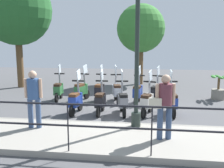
{
  "coord_description": "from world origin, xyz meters",
  "views": [
    {
      "loc": [
        -9.16,
        -0.7,
        2.5
      ],
      "look_at": [
        0.2,
        0.5,
        0.9
      ],
      "focal_mm": 40.0,
      "sensor_mm": 36.0,
      "label": 1
    }
  ],
  "objects_px": {
    "scooter_near_0": "(172,101)",
    "scooter_near_3": "(100,100)",
    "pedestrian_with_bag": "(164,102)",
    "scooter_near_1": "(147,102)",
    "scooter_far_0": "(156,93)",
    "tree_distant": "(141,29)",
    "scooter_near_4": "(76,100)",
    "tree_large": "(17,11)",
    "lamp_post_near": "(137,53)",
    "scooter_far_2": "(117,91)",
    "pedestrian_distant": "(34,95)",
    "scooter_far_1": "(138,92)",
    "scooter_far_5": "(59,89)",
    "scooter_near_2": "(123,101)",
    "scooter_far_3": "(100,90)",
    "scooter_far_4": "(81,90)",
    "potted_palm": "(218,89)"
  },
  "relations": [
    {
      "from": "scooter_near_3",
      "to": "scooter_far_0",
      "type": "xyz_separation_m",
      "value": [
        1.62,
        -1.97,
        0.0
      ]
    },
    {
      "from": "pedestrian_distant",
      "to": "scooter_near_3",
      "type": "height_order",
      "value": "pedestrian_distant"
    },
    {
      "from": "scooter_near_1",
      "to": "scooter_far_2",
      "type": "relative_size",
      "value": 1.0
    },
    {
      "from": "scooter_near_3",
      "to": "scooter_far_5",
      "type": "bearing_deg",
      "value": 51.37
    },
    {
      "from": "scooter_near_2",
      "to": "scooter_far_5",
      "type": "relative_size",
      "value": 1.0
    },
    {
      "from": "pedestrian_distant",
      "to": "scooter_near_0",
      "type": "bearing_deg",
      "value": 114.36
    },
    {
      "from": "scooter_far_2",
      "to": "pedestrian_with_bag",
      "type": "bearing_deg",
      "value": -173.09
    },
    {
      "from": "tree_distant",
      "to": "scooter_near_4",
      "type": "bearing_deg",
      "value": 162.34
    },
    {
      "from": "pedestrian_with_bag",
      "to": "scooter_near_0",
      "type": "height_order",
      "value": "pedestrian_with_bag"
    },
    {
      "from": "scooter_far_1",
      "to": "scooter_far_4",
      "type": "distance_m",
      "value": 2.4
    },
    {
      "from": "scooter_near_3",
      "to": "scooter_far_1",
      "type": "bearing_deg",
      "value": -35.73
    },
    {
      "from": "tree_large",
      "to": "scooter_near_3",
      "type": "relative_size",
      "value": 3.9
    },
    {
      "from": "scooter_near_1",
      "to": "scooter_near_3",
      "type": "distance_m",
      "value": 1.61
    },
    {
      "from": "scooter_near_0",
      "to": "scooter_far_4",
      "type": "bearing_deg",
      "value": 61.3
    },
    {
      "from": "pedestrian_with_bag",
      "to": "scooter_far_4",
      "type": "relative_size",
      "value": 1.03
    },
    {
      "from": "scooter_near_0",
      "to": "scooter_near_4",
      "type": "height_order",
      "value": "same"
    },
    {
      "from": "pedestrian_distant",
      "to": "scooter_far_3",
      "type": "distance_m",
      "value": 4.07
    },
    {
      "from": "scooter_near_0",
      "to": "scooter_near_3",
      "type": "distance_m",
      "value": 2.46
    },
    {
      "from": "lamp_post_near",
      "to": "tree_distant",
      "type": "height_order",
      "value": "lamp_post_near"
    },
    {
      "from": "pedestrian_distant",
      "to": "scooter_far_2",
      "type": "bearing_deg",
      "value": 149.02
    },
    {
      "from": "scooter_near_4",
      "to": "scooter_far_1",
      "type": "xyz_separation_m",
      "value": [
        1.75,
        -2.11,
        0.0
      ]
    },
    {
      "from": "scooter_near_0",
      "to": "scooter_far_5",
      "type": "distance_m",
      "value": 4.86
    },
    {
      "from": "scooter_far_0",
      "to": "scooter_far_5",
      "type": "bearing_deg",
      "value": 105.56
    },
    {
      "from": "tree_distant",
      "to": "scooter_near_0",
      "type": "xyz_separation_m",
      "value": [
        -6.33,
        -1.21,
        -2.76
      ]
    },
    {
      "from": "scooter_far_5",
      "to": "scooter_far_2",
      "type": "bearing_deg",
      "value": -95.89
    },
    {
      "from": "pedestrian_distant",
      "to": "scooter_far_2",
      "type": "distance_m",
      "value": 4.3
    },
    {
      "from": "scooter_near_1",
      "to": "lamp_post_near",
      "type": "bearing_deg",
      "value": -174.72
    },
    {
      "from": "scooter_near_0",
      "to": "scooter_near_3",
      "type": "height_order",
      "value": "same"
    },
    {
      "from": "scooter_near_1",
      "to": "scooter_far_0",
      "type": "xyz_separation_m",
      "value": [
        1.57,
        -0.35,
        0.0
      ]
    },
    {
      "from": "scooter_far_0",
      "to": "pedestrian_distant",
      "type": "bearing_deg",
      "value": 154.48
    },
    {
      "from": "pedestrian_with_bag",
      "to": "scooter_near_0",
      "type": "distance_m",
      "value": 2.73
    },
    {
      "from": "tree_large",
      "to": "scooter_near_1",
      "type": "height_order",
      "value": "tree_large"
    },
    {
      "from": "tree_large",
      "to": "scooter_near_0",
      "type": "distance_m",
      "value": 9.65
    },
    {
      "from": "potted_palm",
      "to": "scooter_near_3",
      "type": "height_order",
      "value": "scooter_near_3"
    },
    {
      "from": "pedestrian_distant",
      "to": "scooter_far_5",
      "type": "relative_size",
      "value": 1.03
    },
    {
      "from": "lamp_post_near",
      "to": "scooter_near_0",
      "type": "xyz_separation_m",
      "value": [
        1.77,
        -1.17,
        -1.73
      ]
    },
    {
      "from": "scooter_far_0",
      "to": "scooter_far_3",
      "type": "height_order",
      "value": "same"
    },
    {
      "from": "pedestrian_distant",
      "to": "tree_large",
      "type": "distance_m",
      "value": 8.26
    },
    {
      "from": "pedestrian_distant",
      "to": "scooter_far_2",
      "type": "relative_size",
      "value": 1.03
    },
    {
      "from": "scooter_far_1",
      "to": "tree_large",
      "type": "bearing_deg",
      "value": 75.6
    },
    {
      "from": "potted_palm",
      "to": "scooter_near_4",
      "type": "distance_m",
      "value": 6.32
    },
    {
      "from": "pedestrian_distant",
      "to": "tree_large",
      "type": "height_order",
      "value": "tree_large"
    },
    {
      "from": "tree_large",
      "to": "scooter_near_1",
      "type": "relative_size",
      "value": 3.9
    },
    {
      "from": "scooter_near_2",
      "to": "scooter_far_0",
      "type": "relative_size",
      "value": 1.0
    },
    {
      "from": "scooter_near_1",
      "to": "scooter_far_1",
      "type": "bearing_deg",
      "value": 29.23
    },
    {
      "from": "potted_palm",
      "to": "scooter_far_5",
      "type": "distance_m",
      "value": 6.95
    },
    {
      "from": "pedestrian_with_bag",
      "to": "pedestrian_distant",
      "type": "xyz_separation_m",
      "value": [
        0.39,
        3.46,
        0.0
      ]
    },
    {
      "from": "lamp_post_near",
      "to": "pedestrian_with_bag",
      "type": "xyz_separation_m",
      "value": [
        -0.85,
        -0.69,
        -1.13
      ]
    },
    {
      "from": "potted_palm",
      "to": "scooter_near_2",
      "type": "relative_size",
      "value": 0.69
    },
    {
      "from": "scooter_near_3",
      "to": "scooter_far_2",
      "type": "relative_size",
      "value": 1.0
    }
  ]
}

